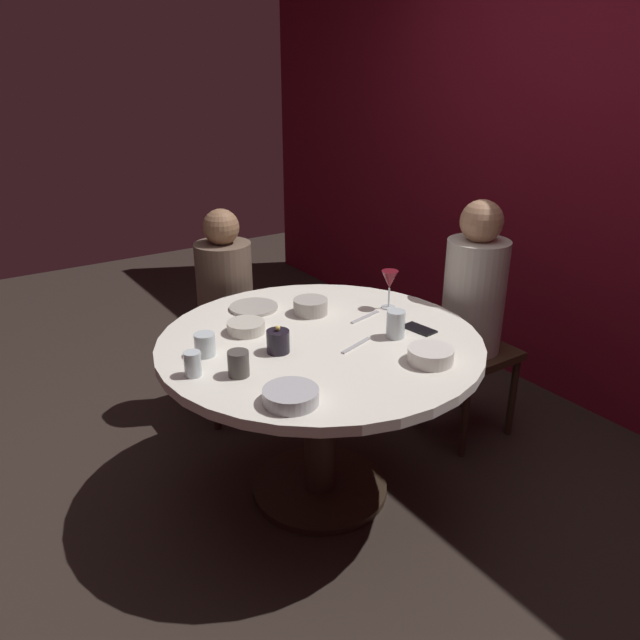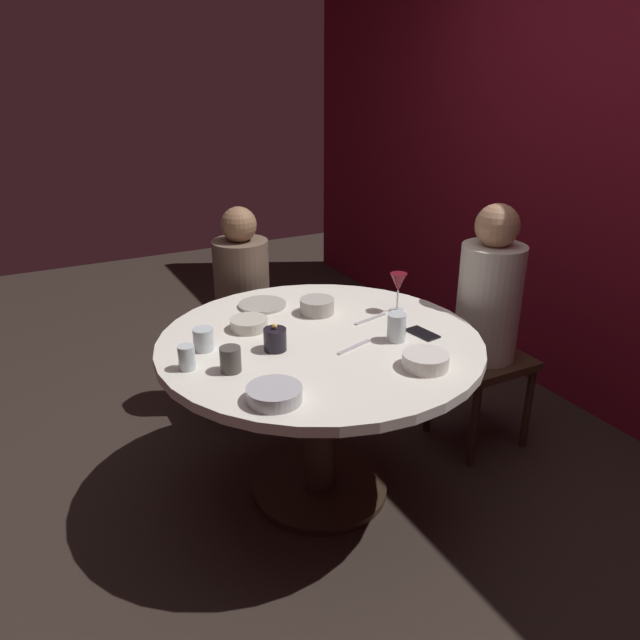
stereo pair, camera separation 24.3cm
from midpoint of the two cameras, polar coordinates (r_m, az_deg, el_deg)
The scene contains 19 objects.
ground_plane at distance 2.85m, azimuth 2.53°, elevation -15.60°, with size 8.00×8.00×0.00m, color #2D231E.
back_wall at distance 3.44m, azimuth 28.37°, elevation 12.30°, with size 6.00×0.10×2.60m, color maroon.
dining_table at distance 2.53m, azimuth 2.76°, elevation -5.04°, with size 1.31×1.31×0.75m.
seated_diner_left at distance 3.21m, azimuth -5.18°, elevation 3.08°, with size 0.40×0.40×1.11m.
seated_diner_back at distance 2.98m, azimuth 17.76°, elevation 1.49°, with size 0.40×0.40×1.21m.
candle_holder at distance 2.34m, azimuth -1.27°, elevation -1.88°, with size 0.09×0.09×0.11m.
wine_glass at distance 2.72m, azimuth 9.88°, elevation 3.31°, with size 0.08×0.08×0.18m.
dinner_plate at distance 2.78m, azimuth -2.93°, elevation 1.38°, with size 0.22×0.22×0.01m, color #B2ADA3.
cell_phone at distance 2.55m, azimuth 12.27°, elevation -1.29°, with size 0.07×0.14×0.01m, color black.
bowl_serving_large at distance 2.00m, azimuth -0.82°, elevation -7.03°, with size 0.19×0.19×0.05m, color #B7B7BC.
bowl_salad_center at distance 2.54m, azimuth -3.96°, elevation -0.43°, with size 0.16×0.16×0.05m, color beige.
bowl_small_white at distance 2.27m, azimuth 12.88°, elevation -3.79°, with size 0.17×0.17×0.06m, color silver.
bowl_sauce_side at distance 2.69m, azimuth 2.31°, elevation 1.25°, with size 0.15×0.15×0.07m, color #B2ADA3.
cup_near_candle at distance 2.19m, azimuth -5.24°, elevation -3.77°, with size 0.08×0.08×0.09m, color #4C4742.
cup_by_left_diner at distance 2.22m, azimuth -9.34°, elevation -3.55°, with size 0.06×0.06×0.09m, color silver.
cup_by_right_diner at distance 2.36m, azimuth -7.99°, elevation -1.86°, with size 0.08×0.08×0.09m, color silver.
cup_center_front at distance 2.45m, azimuth 10.00°, elevation -0.75°, with size 0.08×0.08×0.11m, color silver.
fork_near_plate at distance 2.65m, azimuth 7.36°, elevation 0.04°, with size 0.02×0.18×0.01m, color #B7B7BC.
knife_near_plate at distance 2.39m, azimuth 6.14°, elevation -2.58°, with size 0.02×0.18×0.01m, color #B7B7BC.
Camera 2 is at (1.98, -1.04, 1.77)m, focal length 34.23 mm.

